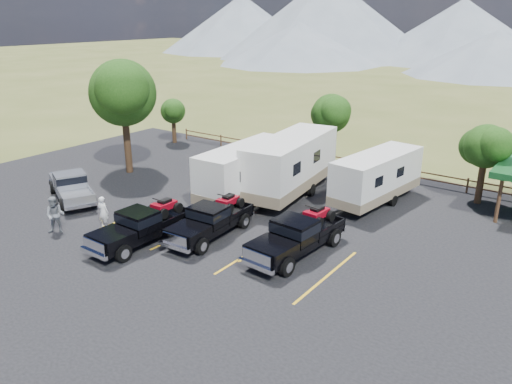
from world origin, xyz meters
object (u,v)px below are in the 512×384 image
Objects in this scene: trailer_center at (291,165)px; person_b at (55,215)px; rig_left at (142,225)px; pickup_silver at (71,186)px; person_a at (103,212)px; rig_right at (298,235)px; tree_big_nw at (123,93)px; rig_center at (211,219)px; trailer_right at (377,178)px; trailer_left at (246,171)px.

trailer_center is 5.41× the size of person_b.
rig_left is 8.02m from pickup_silver.
person_b reaches higher than person_a.
rig_right is at bearing -14.08° from person_b.
pickup_silver is (-7.88, 1.47, -0.04)m from rig_left.
tree_big_nw reaches higher than rig_center.
rig_left is 13.70m from trailer_right.
person_b reaches higher than pickup_silver.
tree_big_nw is 4.05× the size of person_b.
rig_right is at bearing -37.58° from trailer_left.
rig_left is 1.01× the size of rig_center.
person_a reaches higher than pickup_silver.
trailer_right is 18.10m from pickup_silver.
rig_center is (2.23, 2.53, -0.02)m from rig_left.
person_b is at bearing -150.91° from rig_right.
trailer_right is (4.85, 1.70, -0.34)m from trailer_center.
rig_left is at bearing -149.39° from rig_right.
rig_center is at bearing -165.31° from rig_right.
trailer_center is 13.23m from pickup_silver.
tree_big_nw reaches higher than trailer_left.
rig_center is at bearing -72.54° from trailer_left.
person_a is (-5.17, -10.03, -1.04)m from trailer_center.
rig_right is (4.52, 0.85, 0.06)m from rig_center.
rig_right is (16.36, -3.94, -4.61)m from tree_big_nw.
person_b is (-6.54, -11.91, -0.93)m from trailer_center.
pickup_silver is 5.05m from person_a.
tree_big_nw is 1.38× the size of rig_left.
trailer_left is 7.70m from trailer_right.
rig_right reaches higher than rig_center.
person_a is at bearing 14.65° from person_b.
trailer_left is at bearing 88.63° from rig_left.
tree_big_nw reaches higher than rig_left.
trailer_left reaches higher than rig_right.
rig_right is 7.96m from trailer_left.
rig_right is 8.41m from trailer_right.
rig_center is at bearing -165.09° from person_a.
trailer_left reaches higher than pickup_silver.
rig_center is at bearing -5.82° from person_b.
tree_big_nw reaches higher than trailer_right.
rig_center is 10.17m from pickup_silver.
trailer_center is (-4.61, 6.68, 0.94)m from rig_right.
person_a is at bearing -124.39° from trailer_center.
trailer_left is at bearing 3.76° from tree_big_nw.
rig_center reaches higher than pickup_silver.
rig_right is 14.75m from pickup_silver.
pickup_silver is (-10.11, -1.05, -0.01)m from rig_center.
trailer_right is (6.99, 11.76, 0.65)m from rig_left.
person_b is at bearing 43.39° from person_a.
trailer_right is at bearing 149.31° from pickup_silver.
tree_big_nw is at bearing 170.42° from rig_right.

